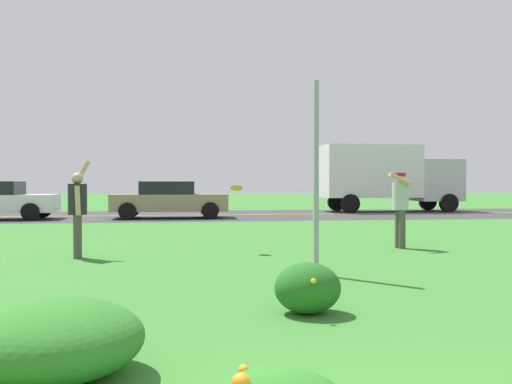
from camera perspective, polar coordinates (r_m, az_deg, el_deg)
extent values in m
plane|color=#387A2D|center=(12.65, -2.28, -5.35)|extent=(120.00, 120.00, 0.00)
cube|color=#38383A|center=(23.66, -4.96, -2.42)|extent=(120.00, 7.97, 0.01)
cube|color=yellow|center=(23.66, -4.96, -2.41)|extent=(120.00, 0.16, 0.00)
ellipsoid|color=#2D7526|center=(4.23, -19.90, -14.26)|extent=(1.20, 1.17, 0.56)
sphere|color=yellow|center=(4.61, -19.21, -11.70)|extent=(0.08, 0.08, 0.08)
sphere|color=yellow|center=(4.66, -23.66, -11.43)|extent=(0.08, 0.08, 0.08)
sphere|color=orange|center=(2.63, -1.59, -19.27)|extent=(0.09, 0.09, 0.09)
sphere|color=orange|center=(2.92, -1.30, -18.07)|extent=(0.06, 0.06, 0.06)
ellipsoid|color=#23661E|center=(5.90, 5.42, -9.95)|extent=(0.71, 0.63, 0.54)
sphere|color=yellow|center=(5.55, 6.03, -9.23)|extent=(0.05, 0.05, 0.05)
sphere|color=yellow|center=(5.75, 5.32, -8.27)|extent=(0.08, 0.08, 0.08)
sphere|color=yellow|center=(5.87, 4.10, -9.50)|extent=(0.06, 0.06, 0.06)
sphere|color=yellow|center=(5.80, 4.57, -9.68)|extent=(0.08, 0.08, 0.08)
sphere|color=yellow|center=(6.02, 6.15, -8.09)|extent=(0.09, 0.09, 0.09)
sphere|color=yellow|center=(6.01, 4.98, -9.21)|extent=(0.09, 0.09, 0.09)
sphere|color=yellow|center=(5.81, 3.37, -9.13)|extent=(0.07, 0.07, 0.07)
cube|color=#93969B|center=(8.25, 6.26, 1.46)|extent=(0.07, 0.10, 2.92)
cylinder|color=#232328|center=(10.57, -18.15, -0.72)|extent=(0.34, 0.34, 0.57)
sphere|color=tan|center=(10.57, -18.16, 1.36)|extent=(0.21, 0.21, 0.21)
cylinder|color=#4C4742|center=(10.70, -18.10, -4.39)|extent=(0.14, 0.14, 0.80)
cylinder|color=#4C4742|center=(10.53, -18.17, -4.47)|extent=(0.14, 0.14, 0.80)
cylinder|color=tan|center=(10.76, -17.80, 1.86)|extent=(0.34, 0.12, 0.51)
cylinder|color=tan|center=(10.37, -18.13, -0.85)|extent=(0.12, 0.10, 0.54)
cylinder|color=#B2B2B7|center=(11.97, 14.84, -0.42)|extent=(0.34, 0.34, 0.58)
sphere|color=tan|center=(11.97, 14.85, 1.45)|extent=(0.21, 0.21, 0.21)
cylinder|color=#4C4742|center=(11.93, 15.02, -3.79)|extent=(0.14, 0.14, 0.82)
cylinder|color=#4C4742|center=(12.08, 14.64, -3.73)|extent=(0.14, 0.14, 0.82)
cylinder|color=tan|center=(11.75, 14.87, 1.29)|extent=(0.55, 0.14, 0.29)
cylinder|color=tan|center=(12.14, 14.31, -0.48)|extent=(0.12, 0.10, 0.55)
cylinder|color=red|center=(11.97, 14.85, 1.77)|extent=(0.22, 0.22, 0.07)
cylinder|color=red|center=(11.92, 14.45, 1.63)|extent=(0.15, 0.15, 0.02)
cylinder|color=orange|center=(10.93, -2.07, 0.45)|extent=(0.26, 0.24, 0.13)
torus|color=orange|center=(10.93, -2.07, 0.41)|extent=(0.26, 0.24, 0.14)
cylinder|color=black|center=(23.34, -21.39, -1.72)|extent=(0.66, 0.22, 0.66)
cylinder|color=black|center=(21.61, -22.49, -1.94)|extent=(0.66, 0.22, 0.66)
cube|color=#937F60|center=(21.81, -9.01, -1.09)|extent=(4.50, 1.82, 0.66)
cube|color=black|center=(21.80, -9.28, 0.41)|extent=(2.10, 1.64, 0.52)
cylinder|color=black|center=(22.74, -5.06, -1.73)|extent=(0.66, 0.22, 0.66)
cylinder|color=black|center=(20.96, -4.81, -1.96)|extent=(0.66, 0.22, 0.66)
cylinder|color=black|center=(22.79, -12.87, -1.74)|extent=(0.66, 0.22, 0.66)
cylinder|color=black|center=(21.02, -13.28, -1.97)|extent=(0.66, 0.22, 0.66)
cube|color=#B7BABF|center=(28.27, 18.11, 1.16)|extent=(2.10, 2.30, 2.00)
cube|color=silver|center=(26.97, 11.71, 2.11)|extent=(4.60, 2.30, 2.50)
cylinder|color=black|center=(29.36, 17.50, -0.96)|extent=(0.88, 0.26, 0.88)
cylinder|color=black|center=(27.39, 19.49, -1.10)|extent=(0.88, 0.26, 0.88)
cylinder|color=black|center=(27.62, 8.41, -1.04)|extent=(0.88, 0.26, 0.88)
cylinder|color=black|center=(25.52, 9.81, -1.20)|extent=(0.88, 0.26, 0.88)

